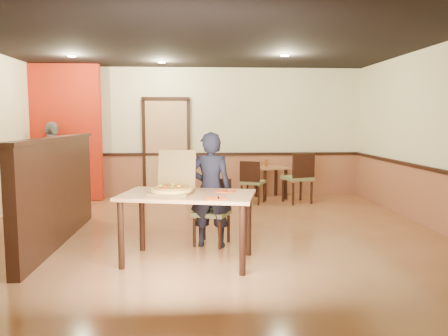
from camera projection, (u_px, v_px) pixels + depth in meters
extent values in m
plane|color=#BB7648|center=(206.00, 236.00, 6.27)|extent=(7.00, 7.00, 0.00)
plane|color=black|center=(205.00, 37.00, 5.96)|extent=(7.00, 7.00, 0.00)
plane|color=#F4F0BF|center=(203.00, 132.00, 9.59)|extent=(7.00, 0.00, 7.00)
plane|color=#F4F0BF|center=(447.00, 138.00, 6.32)|extent=(0.00, 7.00, 7.00)
cube|color=#9C5D3E|center=(203.00, 175.00, 9.67)|extent=(7.00, 0.04, 0.90)
cube|color=black|center=(203.00, 154.00, 9.59)|extent=(7.00, 0.06, 0.06)
cube|color=#9C5D3E|center=(441.00, 203.00, 6.42)|extent=(0.04, 7.00, 0.90)
cube|color=black|center=(442.00, 171.00, 6.37)|extent=(0.06, 7.00, 0.06)
cube|color=tan|center=(167.00, 148.00, 9.54)|extent=(0.90, 0.06, 2.10)
cube|color=black|center=(58.00, 192.00, 5.88)|extent=(0.14, 3.00, 1.40)
cube|color=black|center=(55.00, 139.00, 5.80)|extent=(0.20, 3.10, 0.05)
cube|color=#B4210C|center=(62.00, 133.00, 8.93)|extent=(1.60, 0.20, 2.78)
cylinder|color=beige|center=(72.00, 56.00, 7.62)|extent=(0.14, 0.14, 0.02)
cylinder|color=beige|center=(162.00, 62.00, 8.40)|extent=(0.14, 0.14, 0.02)
cylinder|color=beige|center=(285.00, 55.00, 7.54)|extent=(0.14, 0.14, 0.02)
cube|color=#AB7048|center=(188.00, 195.00, 5.07)|extent=(1.67, 1.16, 0.04)
cylinder|color=black|center=(121.00, 235.00, 4.86)|extent=(0.07, 0.07, 0.78)
cylinder|color=black|center=(142.00, 221.00, 5.56)|extent=(0.07, 0.07, 0.78)
cylinder|color=black|center=(243.00, 240.00, 4.67)|extent=(0.07, 0.07, 0.78)
cylinder|color=black|center=(249.00, 224.00, 5.37)|extent=(0.07, 0.07, 0.78)
cube|color=olive|center=(212.00, 213.00, 5.83)|extent=(0.56, 0.56, 0.06)
cube|color=black|center=(217.00, 193.00, 5.99)|extent=(0.40, 0.19, 0.41)
cylinder|color=black|center=(194.00, 233.00, 5.75)|extent=(0.04, 0.04, 0.38)
cylinder|color=black|center=(204.00, 226.00, 6.08)|extent=(0.04, 0.04, 0.38)
cylinder|color=black|center=(220.00, 235.00, 5.63)|extent=(0.04, 0.04, 0.38)
cylinder|color=black|center=(229.00, 229.00, 5.97)|extent=(0.04, 0.04, 0.38)
cube|color=olive|center=(253.00, 182.00, 8.74)|extent=(0.57, 0.57, 0.06)
cube|color=black|center=(250.00, 172.00, 8.54)|extent=(0.38, 0.21, 0.41)
cylinder|color=black|center=(264.00, 193.00, 8.86)|extent=(0.04, 0.04, 0.37)
cylinder|color=black|center=(258.00, 196.00, 8.54)|extent=(0.04, 0.04, 0.37)
cylinder|color=black|center=(247.00, 192.00, 9.00)|extent=(0.04, 0.04, 0.37)
cylinder|color=black|center=(242.00, 195.00, 8.67)|extent=(0.04, 0.04, 0.37)
cube|color=olive|center=(297.00, 178.00, 8.79)|extent=(0.63, 0.63, 0.07)
cube|color=black|center=(304.00, 166.00, 8.54)|extent=(0.47, 0.19, 0.48)
cylinder|color=black|center=(301.00, 190.00, 9.08)|extent=(0.05, 0.05, 0.44)
cylinder|color=black|center=(311.00, 193.00, 8.70)|extent=(0.05, 0.05, 0.44)
cylinder|color=black|center=(283.00, 191.00, 8.94)|extent=(0.05, 0.05, 0.44)
cylinder|color=black|center=(293.00, 194.00, 8.55)|extent=(0.05, 0.05, 0.44)
cube|color=#AB7048|center=(271.00, 167.00, 9.29)|extent=(0.78, 0.78, 0.04)
cylinder|color=black|center=(265.00, 185.00, 9.03)|extent=(0.07, 0.07, 0.64)
cylinder|color=black|center=(256.00, 182.00, 9.47)|extent=(0.07, 0.07, 0.64)
cylinder|color=black|center=(286.00, 184.00, 9.18)|extent=(0.07, 0.07, 0.64)
cylinder|color=black|center=(276.00, 181.00, 9.63)|extent=(0.07, 0.07, 0.64)
imported|color=black|center=(211.00, 190.00, 5.72)|extent=(0.59, 0.42, 1.51)
imported|color=gray|center=(53.00, 163.00, 8.65)|extent=(0.43, 0.97, 1.64)
cube|color=brown|center=(171.00, 192.00, 5.04)|extent=(0.54, 0.54, 0.03)
cube|color=brown|center=(177.00, 169.00, 5.28)|extent=(0.47, 0.18, 0.45)
cylinder|color=gold|center=(171.00, 190.00, 5.04)|extent=(0.60, 0.60, 0.03)
cube|color=#E44310|center=(216.00, 198.00, 4.74)|extent=(0.23, 0.23, 0.00)
cylinder|color=silver|center=(213.00, 198.00, 4.74)|extent=(0.03, 0.18, 0.01)
cube|color=silver|center=(219.00, 198.00, 4.74)|extent=(0.04, 0.19, 0.00)
cube|color=#E44310|center=(226.00, 191.00, 5.22)|extent=(0.26, 0.26, 0.00)
cylinder|color=silver|center=(224.00, 191.00, 5.22)|extent=(0.05, 0.18, 0.01)
cube|color=silver|center=(228.00, 191.00, 5.22)|extent=(0.06, 0.19, 0.00)
cylinder|color=brown|center=(266.00, 164.00, 9.17)|extent=(0.06, 0.06, 0.15)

